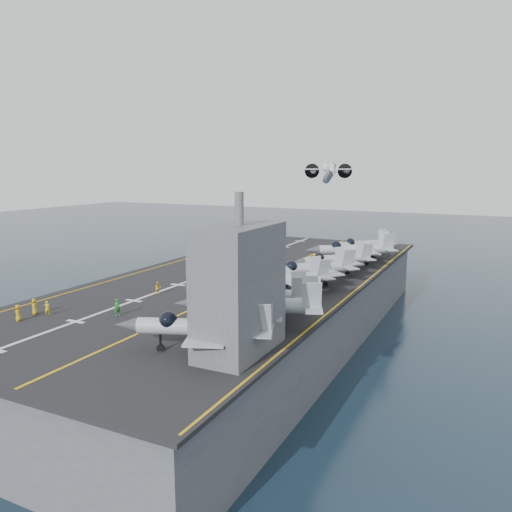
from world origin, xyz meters
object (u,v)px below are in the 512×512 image
at_px(island_superstructure, 240,274).
at_px(tow_cart_a, 196,311).
at_px(transport_plane, 330,174).
at_px(fighter_jet_0, 204,326).

relative_size(island_superstructure, tow_cart_a, 7.74).
bearing_deg(transport_plane, island_superstructure, -77.21).
bearing_deg(tow_cart_a, fighter_jet_0, -53.70).
height_order(island_superstructure, fighter_jet_0, island_superstructure).
bearing_deg(tow_cart_a, transport_plane, 97.00).
distance_m(tow_cart_a, transport_plane, 82.07).
height_order(fighter_jet_0, transport_plane, transport_plane).
bearing_deg(transport_plane, fighter_jet_0, -79.25).
height_order(tow_cart_a, transport_plane, transport_plane).
relative_size(fighter_jet_0, tow_cart_a, 9.10).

